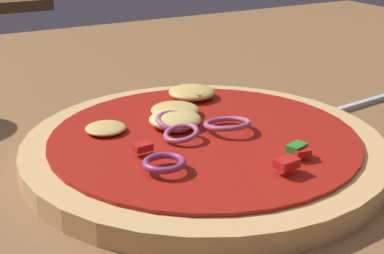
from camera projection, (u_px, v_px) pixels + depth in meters
dining_table at (218, 146)px, 0.50m from camera, size 1.38×1.09×0.03m
pizza at (203, 145)px, 0.45m from camera, size 0.29×0.29×0.03m
fork at (341, 110)px, 0.55m from camera, size 0.18×0.03×0.00m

